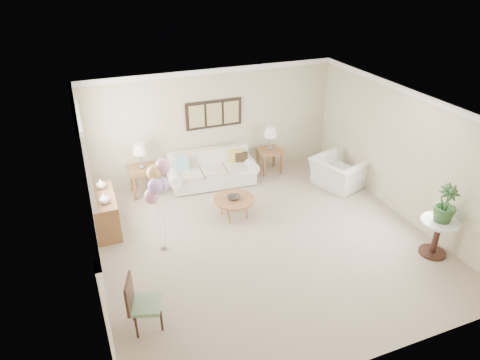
{
  "coord_description": "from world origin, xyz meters",
  "views": [
    {
      "loc": [
        -2.89,
        -6.03,
        4.85
      ],
      "look_at": [
        -0.28,
        0.6,
        1.05
      ],
      "focal_mm": 32.0,
      "sensor_mm": 36.0,
      "label": 1
    }
  ],
  "objects_px": {
    "sofa": "(212,171)",
    "balloon_cluster": "(157,182)",
    "armchair": "(337,173)",
    "coffee_table": "(234,200)",
    "accent_chair": "(140,302)"
  },
  "relations": [
    {
      "from": "sofa",
      "to": "balloon_cluster",
      "type": "relative_size",
      "value": 1.23
    },
    {
      "from": "armchair",
      "to": "balloon_cluster",
      "type": "distance_m",
      "value": 4.5
    },
    {
      "from": "sofa",
      "to": "coffee_table",
      "type": "distance_m",
      "value": 1.55
    },
    {
      "from": "accent_chair",
      "to": "balloon_cluster",
      "type": "distance_m",
      "value": 2.08
    },
    {
      "from": "coffee_table",
      "to": "accent_chair",
      "type": "xyz_separation_m",
      "value": [
        -2.3,
        -2.28,
        0.08
      ]
    },
    {
      "from": "coffee_table",
      "to": "armchair",
      "type": "relative_size",
      "value": 0.79
    },
    {
      "from": "sofa",
      "to": "accent_chair",
      "type": "distance_m",
      "value": 4.48
    },
    {
      "from": "sofa",
      "to": "balloon_cluster",
      "type": "bearing_deg",
      "value": -127.86
    },
    {
      "from": "coffee_table",
      "to": "accent_chair",
      "type": "relative_size",
      "value": 0.92
    },
    {
      "from": "armchair",
      "to": "accent_chair",
      "type": "distance_m",
      "value": 5.62
    },
    {
      "from": "coffee_table",
      "to": "accent_chair",
      "type": "height_order",
      "value": "accent_chair"
    },
    {
      "from": "armchair",
      "to": "accent_chair",
      "type": "relative_size",
      "value": 1.17
    },
    {
      "from": "accent_chair",
      "to": "balloon_cluster",
      "type": "height_order",
      "value": "balloon_cluster"
    },
    {
      "from": "accent_chair",
      "to": "sofa",
      "type": "bearing_deg",
      "value": 58.79
    },
    {
      "from": "coffee_table",
      "to": "accent_chair",
      "type": "bearing_deg",
      "value": -135.15
    }
  ]
}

